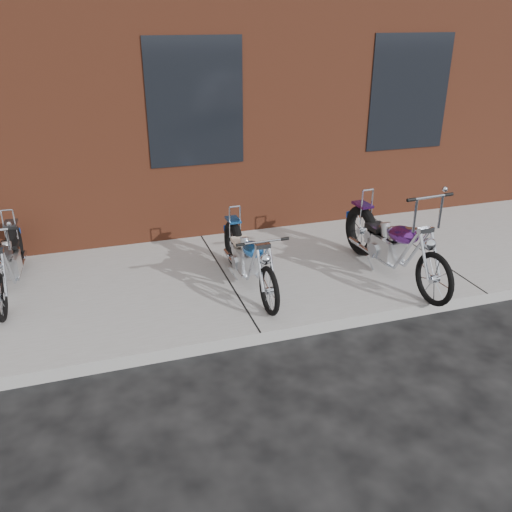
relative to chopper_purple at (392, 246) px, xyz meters
name	(u,v)px	position (x,y,z in m)	size (l,w,h in m)	color
ground	(261,345)	(-2.10, -0.86, -0.57)	(120.00, 120.00, 0.00)	black
sidewalk	(226,281)	(-2.10, 0.64, -0.49)	(22.00, 3.00, 0.15)	gray
chopper_purple	(392,246)	(0.00, 0.00, 0.00)	(0.56, 2.30, 1.29)	black
chopper_blue	(249,259)	(-1.89, 0.28, -0.05)	(0.50, 2.03, 0.88)	black
chopper_third	(8,264)	(-4.78, 1.07, -0.05)	(0.49, 2.02, 1.03)	black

